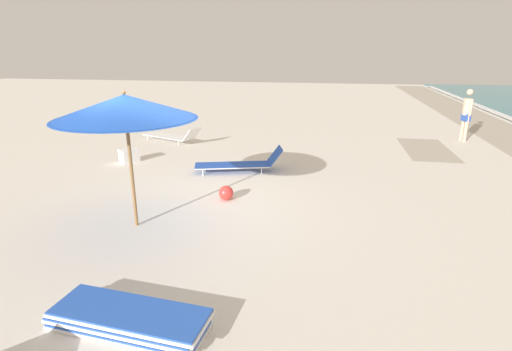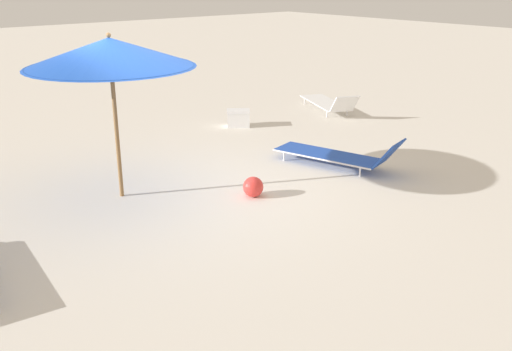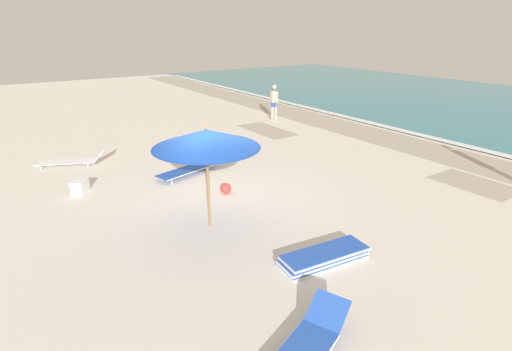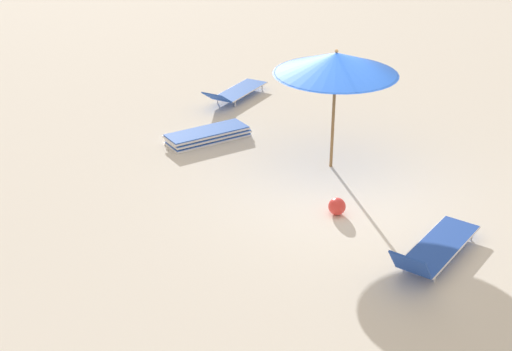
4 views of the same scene
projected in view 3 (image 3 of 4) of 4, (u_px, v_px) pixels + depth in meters
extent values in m
cube|color=silver|center=(216.00, 213.00, 10.28)|extent=(60.00, 60.00, 0.16)
cube|color=#AFA492|center=(432.00, 151.00, 15.09)|extent=(57.00, 2.20, 0.00)
cube|color=#AFA492|center=(267.00, 130.00, 18.13)|extent=(3.06, 1.40, 0.00)
cube|color=#AFA492|center=(474.00, 184.00, 11.96)|extent=(2.31, 1.45, 0.00)
cube|color=white|center=(456.00, 143.00, 15.87)|extent=(56.00, 0.44, 0.01)
cylinder|color=olive|center=(208.00, 184.00, 9.04)|extent=(0.06, 0.06, 2.14)
cone|color=blue|center=(206.00, 139.00, 8.67)|extent=(2.39, 2.39, 0.41)
cylinder|color=#163D95|center=(207.00, 147.00, 8.74)|extent=(2.32, 2.32, 0.01)
sphere|color=olive|center=(206.00, 128.00, 8.59)|extent=(0.07, 0.07, 0.07)
cube|color=blue|center=(323.00, 260.00, 7.98)|extent=(0.78, 1.85, 0.03)
cube|color=silver|center=(323.00, 261.00, 7.99)|extent=(0.80, 1.89, 0.04)
cube|color=blue|center=(323.00, 256.00, 7.94)|extent=(0.78, 1.85, 0.03)
cube|color=silver|center=(323.00, 258.00, 7.95)|extent=(0.80, 1.89, 0.04)
cube|color=blue|center=(325.00, 252.00, 7.93)|extent=(0.78, 1.85, 0.03)
cube|color=silver|center=(325.00, 253.00, 7.94)|extent=(0.80, 1.89, 0.04)
cube|color=white|center=(66.00, 162.00, 13.38)|extent=(1.30, 1.96, 0.03)
cylinder|color=silver|center=(68.00, 159.00, 13.66)|extent=(0.78, 1.74, 0.03)
cylinder|color=silver|center=(64.00, 164.00, 13.11)|extent=(0.78, 1.74, 0.03)
cube|color=white|center=(100.00, 154.00, 13.50)|extent=(0.68, 0.58, 0.43)
cylinder|color=silver|center=(46.00, 163.00, 13.53)|extent=(0.03, 0.03, 0.16)
cylinder|color=silver|center=(41.00, 168.00, 13.06)|extent=(0.03, 0.03, 0.16)
cylinder|color=silver|center=(91.00, 161.00, 13.77)|extent=(0.03, 0.03, 0.16)
cylinder|color=silver|center=(88.00, 165.00, 13.30)|extent=(0.03, 0.03, 0.16)
cube|color=blue|center=(328.00, 311.00, 6.15)|extent=(0.72, 0.66, 0.32)
cylinder|color=silver|center=(300.00, 333.00, 6.04)|extent=(0.03, 0.03, 0.16)
cylinder|color=silver|center=(331.00, 347.00, 5.77)|extent=(0.03, 0.03, 0.16)
cube|color=blue|center=(185.00, 170.00, 12.57)|extent=(1.09, 1.99, 0.03)
cylinder|color=silver|center=(179.00, 168.00, 12.75)|extent=(0.54, 1.84, 0.03)
cylinder|color=silver|center=(192.00, 172.00, 12.38)|extent=(0.54, 1.84, 0.03)
cube|color=blue|center=(211.00, 156.00, 13.28)|extent=(0.65, 0.50, 0.46)
cylinder|color=silver|center=(161.00, 178.00, 12.23)|extent=(0.03, 0.03, 0.16)
cylinder|color=silver|center=(172.00, 182.00, 11.92)|extent=(0.03, 0.03, 0.16)
cylinder|color=silver|center=(198.00, 166.00, 13.28)|extent=(0.03, 0.03, 0.16)
cylinder|color=silver|center=(208.00, 169.00, 12.97)|extent=(0.03, 0.03, 0.16)
cylinder|color=beige|center=(272.00, 111.00, 19.92)|extent=(0.11, 0.11, 0.90)
cylinder|color=beige|center=(276.00, 112.00, 19.80)|extent=(0.11, 0.11, 0.90)
cube|color=#2D51B2|center=(274.00, 104.00, 19.73)|extent=(0.34, 0.26, 0.24)
cylinder|color=beige|center=(274.00, 97.00, 19.61)|extent=(0.27, 0.27, 0.55)
cylinder|color=beige|center=(271.00, 97.00, 19.72)|extent=(0.08, 0.08, 0.55)
cylinder|color=beige|center=(277.00, 97.00, 19.50)|extent=(0.08, 0.08, 0.55)
sphere|color=beige|center=(274.00, 87.00, 19.44)|extent=(0.21, 0.21, 0.21)
sphere|color=red|center=(226.00, 188.00, 11.22)|extent=(0.31, 0.31, 0.31)
cube|color=white|center=(80.00, 187.00, 11.30)|extent=(0.59, 0.56, 0.32)
cube|color=white|center=(79.00, 181.00, 11.23)|extent=(0.61, 0.58, 0.05)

